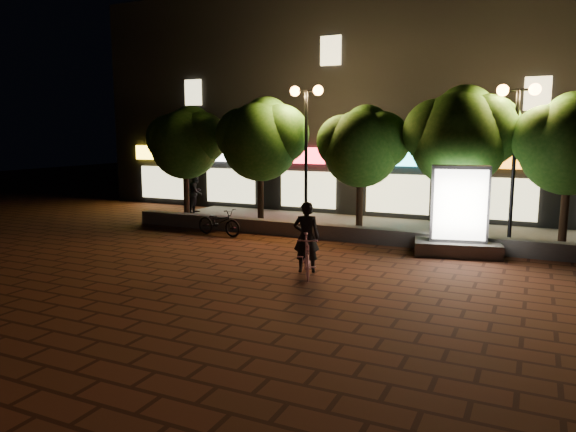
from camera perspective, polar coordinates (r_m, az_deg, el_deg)
The scene contains 16 objects.
ground at distance 14.56m, azimuth -0.75°, elevation -5.37°, with size 80.00×80.00×0.00m, color #53271A.
retaining_wall at distance 18.10m, azimuth 4.78°, elevation -1.75°, with size 16.00×0.45×0.50m, color #65625E.
sidewalk at distance 20.47m, azimuth 7.21°, elevation -1.15°, with size 16.00×5.00×0.08m, color #65625E.
building_block at distance 26.45m, azimuth 11.86°, elevation 11.78°, with size 28.00×8.12×11.30m.
tree_far_left at distance 22.39m, azimuth -10.82°, elevation 8.00°, with size 3.36×2.80×4.63m.
tree_left at distance 20.54m, azimuth -2.79°, elevation 8.50°, with size 3.60×3.00×4.89m.
tree_mid at distance 19.00m, azimuth 8.02°, elevation 7.70°, with size 3.24×2.70×4.50m.
tree_right at distance 18.30m, azimuth 18.09°, elevation 8.40°, with size 3.72×3.10×5.07m.
tree_far_right at distance 18.18m, azimuth 28.18°, elevation 7.17°, with size 3.48×2.90×4.76m.
street_lamp_left at distance 19.47m, azimuth 1.97°, elevation 10.20°, with size 1.26×0.36×5.18m.
street_lamp_right at distance 17.91m, azimuth 23.32°, elevation 9.17°, with size 1.26×0.36×4.98m.
ad_kiosk at distance 16.44m, azimuth 17.83°, elevation -0.33°, with size 2.65×1.70×2.66m.
scooter_pink at distance 13.42m, azimuth 2.00°, elevation -4.24°, with size 0.50×1.79×1.07m, color #EF9FBB.
rider at distance 13.76m, azimuth 1.99°, elevation -2.25°, with size 0.68×0.44×1.85m, color black.
scooter_parked at distance 18.89m, azimuth -7.41°, elevation -0.64°, with size 0.64×1.83×0.96m, color black.
pedestrian at distance 23.86m, azimuth -9.84°, elevation 2.51°, with size 0.88×0.69×1.81m, color black.
Camera 1 is at (6.16, -12.69, 3.59)m, focal length 33.14 mm.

